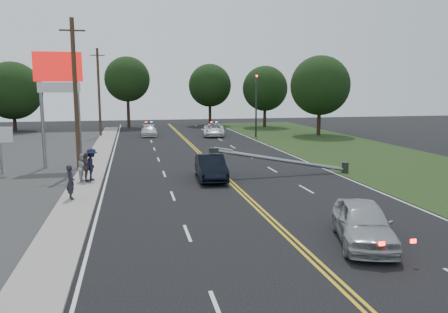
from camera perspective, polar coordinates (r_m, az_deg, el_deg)
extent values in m
plane|color=black|center=(19.82, 5.20, -7.39)|extent=(120.00, 120.00, 0.00)
cube|color=gray|center=(28.82, -17.20, -2.47)|extent=(1.80, 70.00, 0.12)
cube|color=black|center=(34.52, 21.96, -0.97)|extent=(12.00, 80.00, 0.01)
cube|color=gold|center=(29.26, -0.58, -1.99)|extent=(0.36, 80.00, 0.00)
cylinder|color=gray|center=(32.78, -22.63, 4.65)|extent=(0.24, 0.24, 7.00)
cylinder|color=gray|center=(32.43, -18.45, 4.84)|extent=(0.24, 0.24, 7.00)
cube|color=red|center=(32.55, -20.89, 10.90)|extent=(3.20, 0.35, 2.00)
cube|color=white|center=(32.52, -20.75, 8.44)|extent=(2.80, 0.30, 0.70)
cylinder|color=gray|center=(31.56, -27.16, 0.37)|extent=(0.14, 0.14, 2.80)
cylinder|color=#2D2D30|center=(50.19, 4.22, 6.57)|extent=(0.20, 0.20, 7.00)
cube|color=#2D2D30|center=(50.16, 4.26, 10.11)|extent=(0.28, 0.28, 0.90)
sphere|color=#FF0C07|center=(50.01, 4.31, 10.45)|extent=(0.22, 0.22, 0.22)
cylinder|color=#2D2D30|center=(30.02, 15.54, -1.38)|extent=(0.44, 0.44, 0.70)
cylinder|color=gray|center=(28.16, 7.57, -0.50)|extent=(8.90, 0.24, 1.80)
cube|color=#2D2D30|center=(26.89, -1.34, 0.82)|extent=(0.55, 0.32, 0.30)
cylinder|color=#382619|center=(30.37, -18.81, 7.41)|extent=(0.28, 0.28, 10.00)
cube|color=#382619|center=(30.58, -19.22, 15.29)|extent=(1.60, 0.10, 0.10)
cylinder|color=#382619|center=(52.28, -16.01, 7.99)|extent=(0.28, 0.28, 10.00)
cube|color=#382619|center=(52.41, -16.21, 12.58)|extent=(1.60, 0.10, 0.10)
cylinder|color=black|center=(63.10, -25.68, 4.39)|extent=(0.44, 0.44, 3.03)
sphere|color=black|center=(62.97, -25.91, 7.75)|extent=(7.41, 7.41, 7.41)
cylinder|color=black|center=(63.63, -12.38, 5.50)|extent=(0.44, 0.44, 3.94)
sphere|color=black|center=(63.54, -12.52, 9.84)|extent=(6.29, 6.29, 6.29)
cylinder|color=black|center=(65.93, -1.84, 5.60)|extent=(0.44, 0.44, 3.45)
sphere|color=black|center=(65.82, -1.86, 9.27)|extent=(6.34, 6.34, 6.34)
cylinder|color=black|center=(63.22, 5.33, 5.31)|extent=(0.44, 0.44, 3.19)
sphere|color=black|center=(63.10, 5.39, 8.84)|extent=(6.40, 6.40, 6.40)
cylinder|color=black|center=(53.09, 12.28, 4.57)|extent=(0.44, 0.44, 3.40)
sphere|color=black|center=(52.95, 12.43, 9.05)|extent=(6.95, 6.95, 6.95)
imported|color=black|center=(26.75, -1.73, -1.41)|extent=(1.84, 4.67, 1.51)
imported|color=#ABAEB4|center=(16.64, 17.70, -8.24)|extent=(3.14, 4.85, 1.53)
imported|color=white|center=(50.97, -1.33, 3.48)|extent=(3.19, 5.42, 1.42)
imported|color=silver|center=(51.63, -9.78, 3.33)|extent=(1.86, 4.36, 1.25)
imported|color=#24232A|center=(22.79, -19.40, -3.17)|extent=(0.61, 0.73, 1.72)
imported|color=#B4B5B9|center=(26.91, -17.89, -1.37)|extent=(0.67, 0.83, 1.65)
imported|color=#161738|center=(27.04, -16.88, -1.00)|extent=(0.74, 1.25, 1.91)
imported|color=#4E413E|center=(26.66, -17.54, -1.37)|extent=(0.61, 1.07, 1.72)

